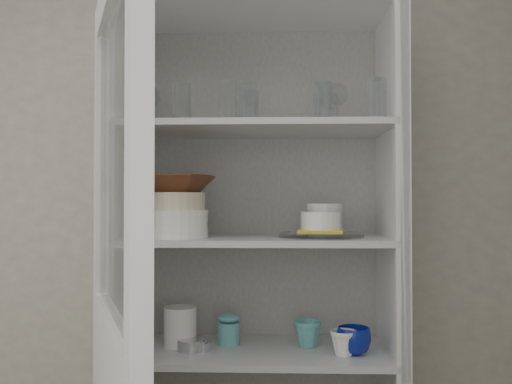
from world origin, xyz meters
The scene contains 30 objects.
wall_back centered at (0.00, 1.50, 1.30)m, with size 3.60×0.02×2.60m, color gray.
pantry_cabinet centered at (0.20, 1.34, 0.94)m, with size 1.00×0.45×2.10m.
tumbler_0 centered at (-0.16, 1.13, 1.72)m, with size 0.06×0.06×0.12m, color silver.
tumbler_1 centered at (-0.05, 1.15, 1.73)m, with size 0.07×0.07×0.13m, color silver.
tumbler_2 centered at (0.11, 1.16, 1.73)m, with size 0.07×0.07×0.15m, color silver.
tumbler_3 centered at (0.18, 1.12, 1.72)m, with size 0.06×0.06×0.13m, color silver.
tumbler_4 centered at (0.43, 1.14, 1.73)m, with size 0.06×0.06×0.13m, color silver.
tumbler_5 centered at (0.43, 1.15, 1.73)m, with size 0.07×0.07×0.13m, color silver.
tumbler_6 centered at (0.61, 1.13, 1.73)m, with size 0.07×0.07×0.14m, color silver.
tumbler_7 centered at (-0.21, 1.25, 1.74)m, with size 0.07×0.07×0.15m, color silver.
tumbler_8 centered at (-0.21, 1.24, 1.73)m, with size 0.07×0.07×0.13m, color silver.
tumbler_9 centered at (0.18, 1.28, 1.73)m, with size 0.07×0.07×0.13m, color silver.
goblet_0 centered at (-0.21, 1.37, 1.75)m, with size 0.08×0.08×0.19m, color silver, non-canonical shape.
goblet_1 centered at (0.15, 1.35, 1.74)m, with size 0.07×0.07×0.16m, color silver, non-canonical shape.
goblet_2 centered at (0.48, 1.38, 1.74)m, with size 0.07×0.07×0.16m, color silver, non-canonical shape.
goblet_3 centered at (0.50, 1.35, 1.76)m, with size 0.08×0.08×0.19m, color silver, non-canonical shape.
plate_stack_front centered at (-0.07, 1.19, 1.31)m, with size 0.22×0.22×0.10m, color white.
plate_stack_back centered at (-0.11, 1.36, 1.29)m, with size 0.20×0.20×0.06m, color white.
cream_bowl centered at (-0.07, 1.19, 1.39)m, with size 0.20×0.20×0.06m, color beige.
terracotta_bowl centered at (-0.07, 1.19, 1.45)m, with size 0.25×0.25×0.06m, color #4A2512.
glass_platter centered at (0.43, 1.24, 1.27)m, with size 0.30×0.30×0.02m, color silver.
yellow_trivet centered at (0.43, 1.24, 1.28)m, with size 0.15×0.15×0.01m, color yellow.
white_ramekin centered at (0.43, 1.24, 1.32)m, with size 0.15×0.15×0.06m, color white.
grey_bowl_stack centered at (0.45, 1.29, 1.32)m, with size 0.13×0.13×0.12m, color silver.
mug_blue centered at (0.54, 1.19, 0.91)m, with size 0.12×0.12×0.09m, color navy.
mug_teal centered at (0.39, 1.29, 0.91)m, with size 0.10×0.10×0.09m, color teal.
mug_white centered at (0.50, 1.18, 0.90)m, with size 0.09×0.09×0.09m, color white.
teal_jar centered at (0.10, 1.31, 0.91)m, with size 0.08×0.08×0.10m.
measuring_cups centered at (-0.03, 1.23, 0.88)m, with size 0.10×0.10×0.04m, color silver.
white_canister centered at (-0.08, 1.28, 0.93)m, with size 0.12×0.12×0.14m, color white.
Camera 1 is at (0.27, -0.69, 1.39)m, focal length 38.00 mm.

